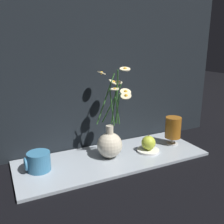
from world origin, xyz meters
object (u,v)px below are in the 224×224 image
Objects in this scene: vase_with_flowers at (110,141)px; orange_fruit at (148,143)px; tea_glass at (173,128)px; yellow_mug at (38,162)px.

vase_with_flowers is 0.18m from orange_fruit.
vase_with_flowers reaches higher than tea_glass.
yellow_mug is 0.48m from orange_fruit.
tea_glass is at bearing -0.84° from vase_with_flowers.
yellow_mug is 1.37× the size of orange_fruit.
yellow_mug is at bearing 177.59° from vase_with_flowers.
tea_glass is (0.63, -0.02, 0.05)m from yellow_mug.
vase_with_flowers is 0.33m from tea_glass.
yellow_mug is 0.72× the size of tea_glass.
tea_glass is 1.89× the size of orange_fruit.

